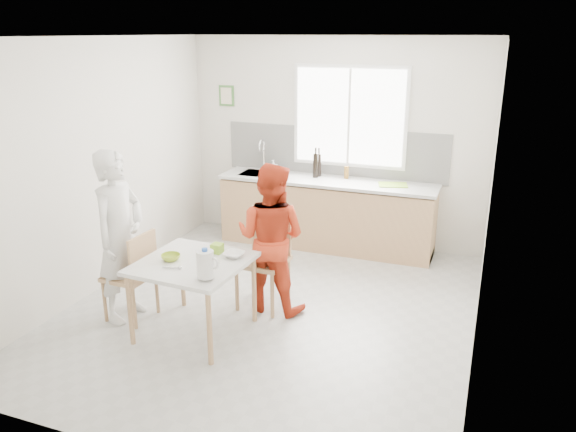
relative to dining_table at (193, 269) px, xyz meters
The scene contains 21 objects.
ground 1.06m from the dining_table, 52.92° to the left, with size 4.50×4.50×0.00m, color #B7B7B2.
room_shell 1.29m from the dining_table, 52.92° to the left, with size 4.50×4.50×4.50m.
window 3.15m from the dining_table, 76.36° to the left, with size 1.50×0.06×1.30m.
backsplash 3.00m from the dining_table, 80.20° to the left, with size 3.00×0.02×0.65m, color white.
picture_frame 3.32m from the dining_table, 109.90° to the left, with size 0.22×0.03×0.28m.
kitchen_counter 2.67m from the dining_table, 79.22° to the left, with size 2.84×0.64×1.37m.
dining_table is the anchor object (origin of this frame).
chair_left 0.70m from the dining_table, behind, with size 0.44×0.44×0.91m.
chair_far 0.90m from the dining_table, 63.90° to the left, with size 0.49×0.49×1.01m.
person_white 0.84m from the dining_table, behind, with size 0.62×0.41×1.71m, color white.
person_red 0.88m from the dining_table, 56.59° to the left, with size 0.75×0.58×1.54m, color red.
bowl_green 0.23m from the dining_table, 169.12° to the right, with size 0.18×0.18×0.06m, color #9AB82A.
bowl_white 0.40m from the dining_table, 36.65° to the left, with size 0.19×0.19×0.05m, color white.
milk_jug 0.48m from the dining_table, 43.96° to the right, with size 0.21×0.15×0.26m.
green_box 0.32m from the dining_table, 67.19° to the left, with size 0.10×0.10×0.09m, color #84BB2B.
spoon 0.25m from the dining_table, 113.14° to the right, with size 0.01×0.01×0.16m, color #A5A5AA.
cutting_board 2.97m from the dining_table, 62.74° to the left, with size 0.35×0.25×0.01m, color #8BC22C.
wine_bottle_a 2.72m from the dining_table, 83.03° to the left, with size 0.07×0.07×0.32m, color black.
wine_bottle_b 2.81m from the dining_table, 82.90° to the left, with size 0.07×0.07×0.30m, color black.
jar_amber 2.87m from the dining_table, 75.39° to the left, with size 0.06×0.06×0.16m, color brown.
soap_bottle 2.73m from the dining_table, 95.90° to the left, with size 0.08×0.08×0.18m, color #999999.
Camera 1 is at (1.99, -4.82, 2.74)m, focal length 35.00 mm.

